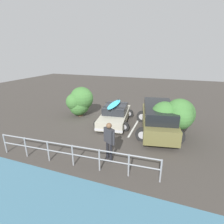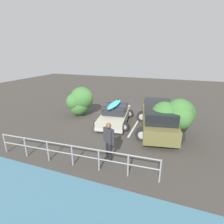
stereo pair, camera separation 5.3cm
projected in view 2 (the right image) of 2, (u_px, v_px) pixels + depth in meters
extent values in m
cube|color=#423D38|center=(111.00, 119.00, 12.85)|extent=(44.00, 44.00, 0.02)
cube|color=silver|center=(135.00, 125.00, 11.71)|extent=(0.12, 3.85, 0.00)
cube|color=#B7B29E|center=(115.00, 116.00, 12.05)|extent=(2.20, 4.21, 0.55)
cube|color=#23262B|center=(116.00, 109.00, 12.03)|extent=(1.72, 2.11, 0.48)
cube|color=silver|center=(108.00, 130.00, 10.28)|extent=(1.70, 0.33, 0.14)
cube|color=silver|center=(120.00, 110.00, 13.92)|extent=(1.70, 0.33, 0.14)
cylinder|color=black|center=(124.00, 127.00, 10.77)|extent=(0.58, 0.18, 0.58)
cylinder|color=#B7B7BC|center=(124.00, 127.00, 10.77)|extent=(0.32, 0.19, 0.32)
cylinder|color=black|center=(98.00, 124.00, 11.12)|extent=(0.58, 0.18, 0.58)
cylinder|color=#B7B7BC|center=(98.00, 124.00, 11.12)|extent=(0.32, 0.19, 0.32)
cylinder|color=black|center=(129.00, 113.00, 13.08)|extent=(0.58, 0.18, 0.58)
cylinder|color=#B7B7BC|center=(129.00, 113.00, 13.08)|extent=(0.32, 0.19, 0.32)
cylinder|color=black|center=(107.00, 112.00, 13.42)|extent=(0.58, 0.18, 0.58)
cylinder|color=#B7B7BC|center=(107.00, 112.00, 13.42)|extent=(0.32, 0.19, 0.32)
cylinder|color=black|center=(114.00, 107.00, 11.45)|extent=(1.74, 0.27, 0.03)
cylinder|color=black|center=(117.00, 103.00, 12.43)|extent=(1.74, 0.27, 0.03)
ellipsoid|color=#33B7D6|center=(114.00, 104.00, 11.87)|extent=(0.61, 2.47, 0.09)
cone|color=black|center=(118.00, 99.00, 12.71)|extent=(0.10, 0.10, 0.14)
cube|color=brown|center=(158.00, 121.00, 10.62)|extent=(2.67, 5.01, 0.80)
cube|color=black|center=(159.00, 110.00, 10.39)|extent=(2.33, 3.95, 0.63)
cylinder|color=black|center=(155.00, 108.00, 12.90)|extent=(0.72, 0.31, 0.70)
cylinder|color=black|center=(177.00, 137.00, 9.24)|extent=(0.78, 0.22, 0.78)
cylinder|color=#B7B7BC|center=(177.00, 137.00, 9.24)|extent=(0.43, 0.23, 0.43)
cylinder|color=black|center=(142.00, 134.00, 9.52)|extent=(0.78, 0.22, 0.78)
cylinder|color=#B7B7BC|center=(142.00, 134.00, 9.52)|extent=(0.43, 0.23, 0.43)
cylinder|color=black|center=(170.00, 118.00, 11.89)|extent=(0.78, 0.22, 0.78)
cylinder|color=#B7B7BC|center=(170.00, 118.00, 11.89)|extent=(0.43, 0.23, 0.43)
cylinder|color=black|center=(142.00, 116.00, 12.17)|extent=(0.78, 0.22, 0.78)
cylinder|color=#B7B7BC|center=(142.00, 116.00, 12.17)|extent=(0.43, 0.23, 0.43)
cylinder|color=black|center=(110.00, 152.00, 7.74)|extent=(0.13, 0.13, 0.88)
cylinder|color=black|center=(107.00, 150.00, 7.92)|extent=(0.13, 0.13, 0.88)
cube|color=#333338|center=(109.00, 135.00, 7.58)|extent=(0.55, 0.43, 0.66)
sphere|color=brown|center=(109.00, 126.00, 7.43)|extent=(0.24, 0.24, 0.24)
cylinder|color=#333338|center=(113.00, 139.00, 7.37)|extent=(0.09, 0.09, 0.63)
cylinder|color=#333338|center=(104.00, 134.00, 7.81)|extent=(0.09, 0.09, 0.63)
cylinder|color=gray|center=(160.00, 171.00, 6.43)|extent=(0.07, 0.07, 0.98)
cylinder|color=gray|center=(128.00, 165.00, 6.76)|extent=(0.07, 0.07, 0.98)
cylinder|color=gray|center=(99.00, 160.00, 7.09)|extent=(0.07, 0.07, 0.98)
cylinder|color=gray|center=(72.00, 155.00, 7.42)|extent=(0.07, 0.07, 0.98)
cylinder|color=gray|center=(48.00, 151.00, 7.75)|extent=(0.07, 0.07, 0.98)
cylinder|color=gray|center=(26.00, 147.00, 8.08)|extent=(0.07, 0.07, 0.98)
cylinder|color=gray|center=(5.00, 143.00, 8.41)|extent=(0.07, 0.07, 0.98)
cylinder|color=gray|center=(71.00, 146.00, 7.27)|extent=(7.24, 0.49, 0.06)
cylinder|color=gray|center=(72.00, 154.00, 7.40)|extent=(7.24, 0.49, 0.06)
cylinder|color=brown|center=(80.00, 113.00, 13.35)|extent=(0.37, 0.37, 0.50)
sphere|color=#427A38|center=(82.00, 98.00, 13.14)|extent=(1.73, 1.73, 1.73)
sphere|color=#427A38|center=(83.00, 98.00, 13.08)|extent=(1.27, 1.27, 1.27)
sphere|color=#427A38|center=(80.00, 105.00, 13.18)|extent=(1.38, 1.38, 1.38)
sphere|color=#427A38|center=(79.00, 106.00, 13.18)|extent=(1.42, 1.42, 1.42)
sphere|color=#427A38|center=(75.00, 102.00, 12.94)|extent=(1.25, 1.25, 1.25)
sphere|color=#427A38|center=(80.00, 97.00, 13.18)|extent=(1.40, 1.40, 1.40)
cylinder|color=brown|center=(177.00, 134.00, 9.88)|extent=(0.35, 0.35, 0.50)
sphere|color=#427A38|center=(164.00, 115.00, 9.65)|extent=(1.53, 1.53, 1.53)
sphere|color=#427A38|center=(179.00, 112.00, 9.47)|extent=(1.49, 1.49, 1.49)
sphere|color=#427A38|center=(180.00, 117.00, 9.28)|extent=(1.37, 1.37, 1.37)
sphere|color=#427A38|center=(179.00, 114.00, 9.78)|extent=(1.69, 1.69, 1.69)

